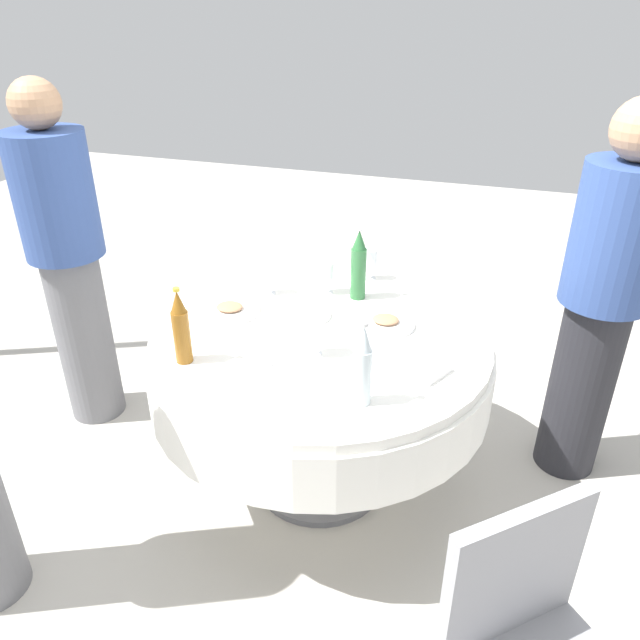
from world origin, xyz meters
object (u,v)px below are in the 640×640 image
object	(u,v)px
plate_north	(300,313)
person_west	(603,297)
dining_table	(320,367)
wine_glass_mid	(268,273)
plate_east	(230,310)
wine_glass_far	(370,259)
wine_glass_south	(326,272)
bottle_amber_left	(181,328)
plate_inner	(385,323)
bottle_clear_right	(363,367)
wine_glass_front	(314,327)
person_right	(68,258)
bottle_green_west	(359,266)

from	to	relation	value
plate_north	person_west	distance (m)	1.21
dining_table	wine_glass_mid	distance (m)	0.50
plate_east	dining_table	bearing A→B (deg)	171.72
wine_glass_far	wine_glass_south	bearing A→B (deg)	54.97
bottle_amber_left	plate_inner	size ratio (longest dim) A/B	1.24
wine_glass_mid	plate_inner	world-z (taller)	wine_glass_mid
wine_glass_mid	plate_inner	size ratio (longest dim) A/B	0.59
dining_table	plate_north	distance (m)	0.24
bottle_clear_right	wine_glass_south	bearing A→B (deg)	-64.17
bottle_clear_right	wine_glass_south	distance (m)	0.82
bottle_amber_left	wine_glass_mid	distance (m)	0.61
dining_table	wine_glass_front	bearing A→B (deg)	99.30
wine_glass_front	person_right	size ratio (longest dim) A/B	0.10
plate_east	person_right	bearing A→B (deg)	-4.84
bottle_amber_left	plate_inner	bearing A→B (deg)	-142.10
bottle_green_west	wine_glass_mid	bearing A→B (deg)	12.67
plate_inner	person_right	distance (m)	1.47
wine_glass_front	person_right	bearing A→B (deg)	-12.21
wine_glass_mid	plate_east	size ratio (longest dim) A/B	0.57
person_right	bottle_amber_left	bearing A→B (deg)	-112.62
wine_glass_far	plate_inner	size ratio (longest dim) A/B	0.62
bottle_amber_left	wine_glass_front	distance (m)	0.46
bottle_amber_left	wine_glass_front	bearing A→B (deg)	-156.28
plate_north	plate_east	bearing A→B (deg)	14.02
wine_glass_mid	plate_north	distance (m)	0.26
bottle_amber_left	plate_east	xyz separation A→B (m)	(0.01, -0.39, -0.12)
wine_glass_front	person_west	bearing A→B (deg)	-148.52
person_right	wine_glass_front	bearing A→B (deg)	-96.22
bottle_clear_right	wine_glass_mid	xyz separation A→B (m)	(0.59, -0.65, -0.04)
wine_glass_far	bottle_clear_right	bearing A→B (deg)	102.77
wine_glass_mid	person_right	xyz separation A→B (m)	(0.92, 0.14, 0.01)
dining_table	person_right	bearing A→B (deg)	-5.98
bottle_green_west	person_west	bearing A→B (deg)	-173.70
dining_table	bottle_amber_left	size ratio (longest dim) A/B	4.63
bottle_clear_right	plate_north	bearing A→B (deg)	-51.90
plate_north	person_right	distance (m)	1.12
plate_north	bottle_amber_left	bearing A→B (deg)	59.53
plate_north	plate_east	size ratio (longest dim) A/B	1.05
bottle_clear_right	wine_glass_mid	world-z (taller)	bottle_clear_right
dining_table	person_west	world-z (taller)	person_west
plate_north	wine_glass_far	bearing A→B (deg)	-112.52
wine_glass_mid	wine_glass_south	world-z (taller)	wine_glass_south
wine_glass_front	plate_east	xyz separation A→B (m)	(0.44, -0.20, -0.10)
bottle_green_west	wine_glass_front	bearing A→B (deg)	86.82
plate_inner	dining_table	bearing A→B (deg)	34.77
wine_glass_mid	person_right	bearing A→B (deg)	8.98
dining_table	person_west	distance (m)	1.15
person_west	wine_glass_far	bearing A→B (deg)	-120.38
wine_glass_south	wine_glass_front	bearing A→B (deg)	102.78
plate_north	dining_table	bearing A→B (deg)	134.84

